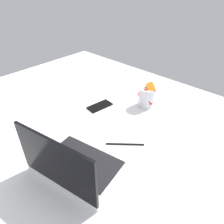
{
  "coord_description": "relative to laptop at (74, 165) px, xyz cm",
  "views": [
    {
      "loc": [
        -63.92,
        57.6,
        82.52
      ],
      "look_at": [
        -5.78,
        -5.31,
        24.0
      ],
      "focal_mm": 33.56,
      "sensor_mm": 36.0,
      "label": 1
    }
  ],
  "objects": [
    {
      "name": "bed_mattress",
      "position": [
        17.56,
        -28.08,
        -13.41
      ],
      "size": [
        180.0,
        140.0,
        18.0
      ],
      "primitive_type": "cube",
      "color": "white",
      "rests_on": "ground"
    },
    {
      "name": "cell_phone",
      "position": [
        26.54,
        -39.15,
        -4.01
      ],
      "size": [
        8.54,
        14.76,
        0.8
      ],
      "primitive_type": "cube",
      "rotation": [
        0.0,
        0.0,
        6.15
      ],
      "color": "black",
      "rests_on": "bed_mattress"
    },
    {
      "name": "laptop",
      "position": [
        0.0,
        0.0,
        0.0
      ],
      "size": [
        36.56,
        28.49,
        23.0
      ],
      "rotation": [
        0.0,
        0.0,
        0.18
      ],
      "color": "silver",
      "rests_on": "bed_mattress"
    },
    {
      "name": "charger_cable",
      "position": [
        -4.02,
        -24.79,
        -4.11
      ],
      "size": [
        13.27,
        11.55,
        0.6
      ],
      "primitive_type": "cube",
      "rotation": [
        0.0,
        0.0,
        0.71
      ],
      "color": "black",
      "rests_on": "bed_mattress"
    },
    {
      "name": "snack_cup",
      "position": [
        8.21,
        -57.95,
        1.61
      ],
      "size": [
        10.12,
        9.0,
        14.28
      ],
      "color": "silver",
      "rests_on": "bed_mattress"
    }
  ]
}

